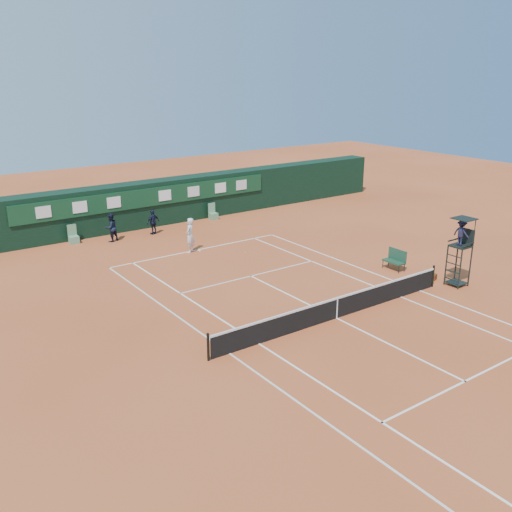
{
  "coord_description": "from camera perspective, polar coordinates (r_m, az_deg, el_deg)",
  "views": [
    {
      "loc": [
        -15.85,
        -16.23,
        10.24
      ],
      "look_at": [
        0.03,
        6.0,
        1.2
      ],
      "focal_mm": 40.0,
      "sensor_mm": 36.0,
      "label": 1
    }
  ],
  "objects": [
    {
      "name": "back_wall",
      "position": [
        39.38,
        -10.92,
        5.16
      ],
      "size": [
        40.0,
        1.65,
        3.0
      ],
      "color": "black",
      "rests_on": "ground"
    },
    {
      "name": "cooler",
      "position": [
        32.12,
        14.07,
        -0.24
      ],
      "size": [
        0.57,
        0.57,
        0.65
      ],
      "color": "white",
      "rests_on": "ground"
    },
    {
      "name": "ground",
      "position": [
        24.89,
        8.04,
        -6.18
      ],
      "size": [
        90.0,
        90.0,
        0.0
      ],
      "primitive_type": "plane",
      "color": "#C2592D",
      "rests_on": "ground"
    },
    {
      "name": "umpire_chair",
      "position": [
        29.18,
        19.84,
        1.73
      ],
      "size": [
        0.96,
        0.95,
        3.42
      ],
      "color": "black",
      "rests_on": "ground"
    },
    {
      "name": "tennis_bag",
      "position": [
        30.37,
        16.84,
        -1.92
      ],
      "size": [
        0.58,
        0.87,
        0.3
      ],
      "primitive_type": "cube",
      "rotation": [
        0.0,
        0.0,
        0.31
      ],
      "color": "black",
      "rests_on": "ground"
    },
    {
      "name": "court_lines",
      "position": [
        24.89,
        8.04,
        -6.17
      ],
      "size": [
        11.05,
        23.85,
        0.01
      ],
      "color": "white",
      "rests_on": "ground"
    },
    {
      "name": "ball_kid_left",
      "position": [
        36.23,
        -14.3,
        2.78
      ],
      "size": [
        1.02,
        0.9,
        1.78
      ],
      "primitive_type": "imported",
      "rotation": [
        0.0,
        0.0,
        3.44
      ],
      "color": "black",
      "rests_on": "ground"
    },
    {
      "name": "linesman_chair_left",
      "position": [
        36.64,
        -17.77,
        1.7
      ],
      "size": [
        0.55,
        0.5,
        1.15
      ],
      "color": "#62966D",
      "rests_on": "ground"
    },
    {
      "name": "player",
      "position": [
        33.22,
        -6.63,
        2.07
      ],
      "size": [
        0.88,
        0.86,
        2.04
      ],
      "primitive_type": "imported",
      "rotation": [
        0.0,
        0.0,
        3.87
      ],
      "color": "white",
      "rests_on": "ground"
    },
    {
      "name": "tennis_net",
      "position": [
        24.68,
        8.09,
        -5.1
      ],
      "size": [
        12.9,
        0.1,
        1.1
      ],
      "color": "black",
      "rests_on": "ground"
    },
    {
      "name": "ball_kid_right",
      "position": [
        37.3,
        -10.24,
        3.36
      ],
      "size": [
        1.01,
        0.61,
        1.61
      ],
      "primitive_type": "imported",
      "rotation": [
        0.0,
        0.0,
        3.39
      ],
      "color": "black",
      "rests_on": "ground"
    },
    {
      "name": "tennis_ball",
      "position": [
        33.13,
        -1.08,
        0.37
      ],
      "size": [
        0.07,
        0.07,
        0.07
      ],
      "primitive_type": "sphere",
      "color": "#C6D230",
      "rests_on": "ground"
    },
    {
      "name": "linesman_chair_right",
      "position": [
        40.61,
        -4.31,
        4.11
      ],
      "size": [
        0.55,
        0.5,
        1.15
      ],
      "color": "#5E9065",
      "rests_on": "ground"
    },
    {
      "name": "player_bench",
      "position": [
        31.17,
        13.77,
        -0.26
      ],
      "size": [
        0.56,
        1.2,
        1.1
      ],
      "color": "#183D28",
      "rests_on": "ground"
    }
  ]
}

